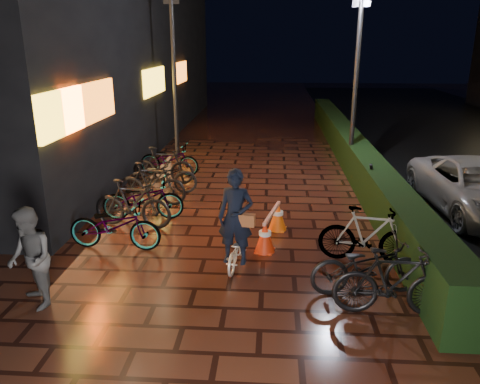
# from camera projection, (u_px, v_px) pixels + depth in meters

# --- Properties ---
(ground) EXTENTS (80.00, 80.00, 0.00)m
(ground) POSITION_uv_depth(u_px,v_px,m) (231.00, 274.00, 8.30)
(ground) COLOR #381911
(ground) RESTS_ON ground
(hedge) EXTENTS (0.70, 20.00, 1.00)m
(hedge) POSITION_uv_depth(u_px,v_px,m) (351.00, 150.00, 15.52)
(hedge) COLOR black
(hedge) RESTS_ON ground
(bystander_person) EXTENTS (0.97, 0.99, 1.61)m
(bystander_person) POSITION_uv_depth(u_px,v_px,m) (30.00, 259.00, 7.07)
(bystander_person) COLOR #565659
(bystander_person) RESTS_ON ground
(van) EXTENTS (2.36, 4.61, 1.25)m
(van) POSITION_uv_depth(u_px,v_px,m) (478.00, 188.00, 11.06)
(van) COLOR #A3A3A7
(van) RESTS_ON ground
(storefront_block) EXTENTS (12.09, 22.00, 9.00)m
(storefront_block) POSITION_uv_depth(u_px,v_px,m) (16.00, 26.00, 18.44)
(storefront_block) COLOR black
(storefront_block) RESTS_ON ground
(lamp_post_hedge) EXTENTS (0.48, 0.26, 5.17)m
(lamp_post_hedge) POSITION_uv_depth(u_px,v_px,m) (356.00, 81.00, 13.36)
(lamp_post_hedge) COLOR black
(lamp_post_hedge) RESTS_ON ground
(lamp_post_sf) EXTENTS (0.52, 0.16, 5.44)m
(lamp_post_sf) POSITION_uv_depth(u_px,v_px,m) (174.00, 70.00, 15.78)
(lamp_post_sf) COLOR black
(lamp_post_sf) RESTS_ON ground
(cyclist) EXTENTS (0.70, 1.35, 1.85)m
(cyclist) POSITION_uv_depth(u_px,v_px,m) (236.00, 232.00, 8.37)
(cyclist) COLOR white
(cyclist) RESTS_ON ground
(traffic_barrier) EXTENTS (0.67, 1.56, 0.63)m
(traffic_barrier) POSITION_uv_depth(u_px,v_px,m) (272.00, 226.00, 9.64)
(traffic_barrier) COLOR red
(traffic_barrier) RESTS_ON ground
(cart_assembly) EXTENTS (0.64, 0.62, 1.14)m
(cart_assembly) POSITION_uv_depth(u_px,v_px,m) (378.00, 182.00, 11.65)
(cart_assembly) COLOR black
(cart_assembly) RESTS_ON ground
(parked_bikes_storefront) EXTENTS (2.13, 6.17, 1.08)m
(parked_bikes_storefront) POSITION_uv_depth(u_px,v_px,m) (151.00, 185.00, 11.72)
(parked_bikes_storefront) COLOR black
(parked_bikes_storefront) RESTS_ON ground
(parked_bikes_hedge) EXTENTS (2.14, 2.45, 1.08)m
(parked_bikes_hedge) POSITION_uv_depth(u_px,v_px,m) (375.00, 260.00, 7.68)
(parked_bikes_hedge) COLOR black
(parked_bikes_hedge) RESTS_ON ground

